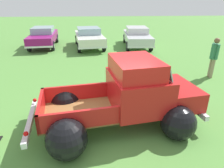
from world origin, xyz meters
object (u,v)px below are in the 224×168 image
vintage_pickup_truck (128,99)px  show_car_0 (43,36)px  show_car_1 (89,37)px  show_car_2 (137,36)px  spectator_0 (214,55)px

vintage_pickup_truck → show_car_0: size_ratio=1.05×
show_car_0 → show_car_1: (3.45, -0.53, 0.00)m
vintage_pickup_truck → show_car_1: size_ratio=1.03×
show_car_1 → show_car_2: (3.62, 0.01, -0.00)m
vintage_pickup_truck → show_car_1: 10.12m
show_car_0 → show_car_2: 7.09m
show_car_0 → show_car_2: (7.07, -0.52, 0.00)m
show_car_0 → show_car_1: 3.49m
show_car_0 → show_car_1: bearing=76.6°
show_car_2 → show_car_0: bearing=-90.5°
show_car_0 → vintage_pickup_truck: bearing=20.0°
show_car_1 → spectator_0: (5.78, -6.69, 0.26)m
vintage_pickup_truck → spectator_0: size_ratio=2.68×
vintage_pickup_truck → spectator_0: bearing=28.3°
show_car_0 → show_car_2: size_ratio=0.99×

